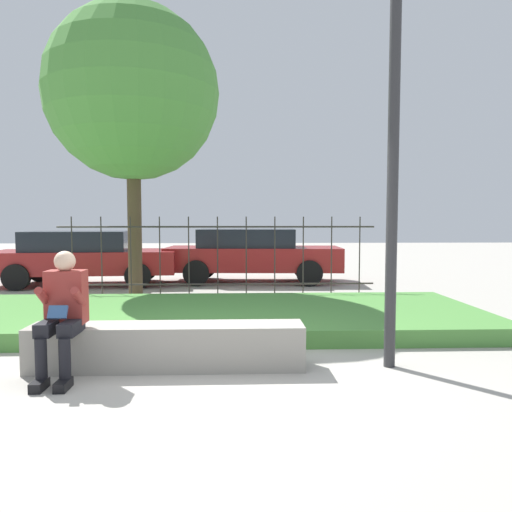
{
  "coord_description": "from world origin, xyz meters",
  "views": [
    {
      "loc": [
        0.34,
        -5.27,
        1.57
      ],
      "look_at": [
        0.71,
        3.45,
        0.96
      ],
      "focal_mm": 35.0,
      "sensor_mm": 36.0,
      "label": 1
    }
  ],
  "objects": [
    {
      "name": "grass_berm",
      "position": [
        0.0,
        2.32,
        0.12
      ],
      "size": [
        8.18,
        3.24,
        0.23
      ],
      "color": "#4C893D",
      "rests_on": "ground_plane"
    },
    {
      "name": "stone_bench",
      "position": [
        -0.38,
        0.0,
        0.21
      ],
      "size": [
        2.9,
        0.49,
        0.47
      ],
      "color": "gray",
      "rests_on": "ground_plane"
    },
    {
      "name": "ground_plane",
      "position": [
        0.0,
        0.0,
        0.0
      ],
      "size": [
        60.0,
        60.0,
        0.0
      ],
      "primitive_type": "plane",
      "color": "#A8A399"
    },
    {
      "name": "car_parked_center",
      "position": [
        0.77,
        7.49,
        0.73
      ],
      "size": [
        4.5,
        2.05,
        1.36
      ],
      "rotation": [
        0.0,
        0.0,
        -0.06
      ],
      "color": "maroon",
      "rests_on": "ground_plane"
    },
    {
      "name": "iron_fence",
      "position": [
        0.0,
        4.48,
        0.87
      ],
      "size": [
        6.18,
        0.03,
        1.66
      ],
      "color": "#332D28",
      "rests_on": "ground_plane"
    },
    {
      "name": "street_lamp",
      "position": [
        2.01,
        -0.04,
        2.7
      ],
      "size": [
        0.28,
        0.28,
        4.46
      ],
      "color": "#2D2D30",
      "rests_on": "ground_plane"
    },
    {
      "name": "person_seated_reader",
      "position": [
        -1.38,
        -0.28,
        0.7
      ],
      "size": [
        0.42,
        0.73,
        1.27
      ],
      "color": "black",
      "rests_on": "ground_plane"
    },
    {
      "name": "tree_behind_fence",
      "position": [
        -1.73,
        5.13,
        4.15
      ],
      "size": [
        3.51,
        3.51,
        5.92
      ],
      "color": "#4C3D28",
      "rests_on": "ground_plane"
    },
    {
      "name": "car_parked_left",
      "position": [
        -3.36,
        7.06,
        0.71
      ],
      "size": [
        4.46,
        2.14,
        1.32
      ],
      "rotation": [
        0.0,
        0.0,
        0.07
      ],
      "color": "maroon",
      "rests_on": "ground_plane"
    }
  ]
}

